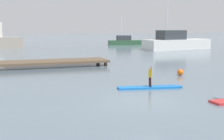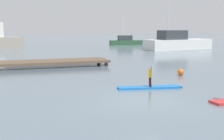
# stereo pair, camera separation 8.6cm
# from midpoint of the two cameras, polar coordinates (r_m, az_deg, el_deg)

# --- Properties ---
(ground_plane) EXTENTS (240.00, 240.00, 0.00)m
(ground_plane) POSITION_cam_midpoint_polar(r_m,az_deg,el_deg) (13.67, 5.82, -5.60)
(ground_plane) COLOR slate
(paddleboard_near) EXTENTS (3.44, 1.16, 0.10)m
(paddleboard_near) POSITION_cam_midpoint_polar(r_m,az_deg,el_deg) (16.32, 6.85, -3.20)
(paddleboard_near) COLOR blue
(paddleboard_near) RESTS_ON ground
(paddler_child_solo) EXTENTS (0.21, 0.37, 1.09)m
(paddler_child_solo) POSITION_cam_midpoint_polar(r_m,az_deg,el_deg) (16.20, 6.92, -1.06)
(paddler_child_solo) COLOR #4C1419
(paddler_child_solo) RESTS_ON paddleboard_near
(fishing_boat_green_midground) EXTENTS (10.31, 4.32, 7.21)m
(fishing_boat_green_midground) POSITION_cam_midpoint_polar(r_m,az_deg,el_deg) (44.50, 11.65, 5.01)
(fishing_boat_green_midground) COLOR silver
(fishing_boat_green_midground) RESTS_ON ground
(motor_boat_small_navy) EXTENTS (6.07, 2.50, 5.20)m
(motor_boat_small_navy) POSITION_cam_midpoint_polar(r_m,az_deg,el_deg) (54.53, 2.35, 5.32)
(motor_boat_small_navy) COLOR #2D5638
(motor_boat_small_navy) RESTS_ON ground
(floating_dock) EXTENTS (13.36, 2.77, 0.48)m
(floating_dock) POSITION_cam_midpoint_polar(r_m,az_deg,el_deg) (25.26, -15.99, 1.30)
(floating_dock) COLOR brown
(floating_dock) RESTS_ON ground
(mooring_buoy_near) EXTENTS (0.42, 0.42, 0.42)m
(mooring_buoy_near) POSITION_cam_midpoint_polar(r_m,az_deg,el_deg) (20.95, 12.38, -0.39)
(mooring_buoy_near) COLOR orange
(mooring_buoy_near) RESTS_ON ground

